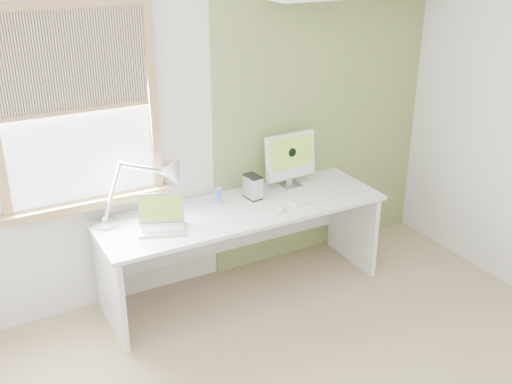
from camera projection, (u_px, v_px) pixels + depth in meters
room at (350, 210)px, 3.23m from camera, size 4.04×3.54×2.64m
accent_wall at (323, 107)px, 5.07m from camera, size 2.00×0.02×2.60m
window at (77, 111)px, 4.08m from camera, size 1.20×0.14×1.42m
desk at (239, 228)px, 4.73m from camera, size 2.20×0.70×0.73m
desk_lamp at (160, 181)px, 4.47m from camera, size 0.81×0.32×0.45m
laptop at (162, 220)px, 4.29m from camera, size 0.39×0.35×0.22m
phone_dock at (219, 198)px, 4.67m from camera, size 0.07×0.07×0.13m
external_drive at (253, 187)px, 4.73m from camera, size 0.11×0.16×0.19m
imac at (290, 157)px, 4.90m from camera, size 0.45×0.16×0.44m
keyboard at (314, 198)px, 4.74m from camera, size 0.41×0.12×0.02m
mouse at (280, 209)px, 4.55m from camera, size 0.09×0.11×0.03m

